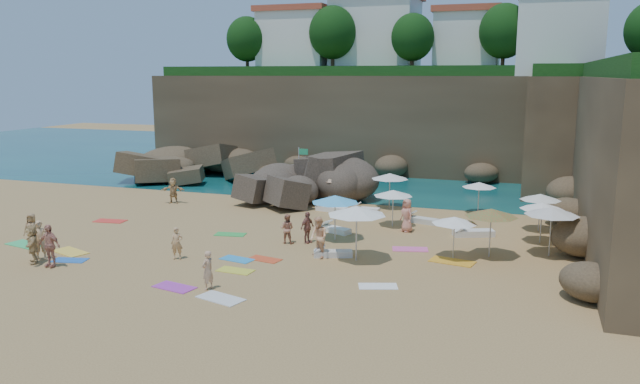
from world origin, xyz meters
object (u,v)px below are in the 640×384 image
(lounger_0, at_px, (365,210))
(person_stand_2, at_px, (331,192))
(parasol_2, at_px, (393,193))
(person_stand_5, at_px, (173,190))
(person_stand_3, at_px, (307,227))
(parasol_1, at_px, (479,185))
(person_stand_1, at_px, (287,229))
(person_stand_6, at_px, (208,270))
(parasol_0, at_px, (390,176))
(flag_pole, at_px, (300,166))
(rock_outcrop, at_px, (298,201))
(person_stand_0, at_px, (40,240))
(person_stand_4, at_px, (407,215))

(lounger_0, height_order, person_stand_2, person_stand_2)
(parasol_2, relative_size, person_stand_5, 1.29)
(person_stand_2, bearing_deg, person_stand_3, 119.72)
(person_stand_3, bearing_deg, person_stand_2, 31.16)
(parasol_1, height_order, person_stand_1, parasol_1)
(person_stand_3, bearing_deg, person_stand_6, -169.21)
(parasol_2, height_order, lounger_0, parasol_2)
(parasol_0, height_order, person_stand_6, parasol_0)
(parasol_1, xyz_separation_m, person_stand_5, (-18.77, -3.14, -0.91))
(parasol_0, height_order, parasol_1, parasol_0)
(flag_pole, height_order, parasol_1, flag_pole)
(rock_outcrop, xyz_separation_m, parasol_2, (7.23, -4.61, 1.84))
(lounger_0, bearing_deg, person_stand_6, -95.64)
(person_stand_0, distance_m, person_stand_3, 12.14)
(lounger_0, bearing_deg, rock_outcrop, 164.74)
(parasol_2, bearing_deg, person_stand_1, -129.23)
(person_stand_2, bearing_deg, person_stand_1, 113.69)
(flag_pole, distance_m, person_stand_5, 8.37)
(person_stand_0, height_order, person_stand_6, person_stand_0)
(flag_pole, distance_m, person_stand_0, 17.89)
(parasol_2, height_order, person_stand_5, parasol_2)
(person_stand_6, bearing_deg, person_stand_5, -129.52)
(person_stand_0, height_order, person_stand_4, person_stand_0)
(person_stand_6, bearing_deg, lounger_0, -174.02)
(rock_outcrop, xyz_separation_m, person_stand_0, (-6.32, -15.71, 0.88))
(parasol_0, relative_size, person_stand_6, 1.50)
(parasol_1, bearing_deg, person_stand_6, -117.13)
(lounger_0, relative_size, person_stand_2, 0.97)
(parasol_1, distance_m, parasol_2, 6.27)
(parasol_1, bearing_deg, rock_outcrop, -179.51)
(flag_pole, bearing_deg, person_stand_4, -38.10)
(parasol_2, xyz_separation_m, person_stand_1, (-4.15, -5.08, -1.11))
(rock_outcrop, xyz_separation_m, person_stand_5, (-7.41, -3.04, 0.82))
(parasol_2, relative_size, person_stand_2, 1.22)
(person_stand_1, relative_size, person_stand_6, 0.95)
(person_stand_2, bearing_deg, rock_outcrop, 7.85)
(flag_pole, bearing_deg, person_stand_3, -67.79)
(person_stand_2, height_order, person_stand_6, person_stand_2)
(parasol_1, height_order, person_stand_3, parasol_1)
(rock_outcrop, xyz_separation_m, person_stand_2, (2.37, -0.48, 0.87))
(person_stand_3, relative_size, person_stand_6, 1.01)
(person_stand_4, relative_size, person_stand_5, 1.07)
(flag_pole, relative_size, person_stand_3, 2.19)
(person_stand_3, bearing_deg, parasol_2, -13.75)
(person_stand_3, height_order, person_stand_6, person_stand_3)
(rock_outcrop, height_order, person_stand_6, rock_outcrop)
(rock_outcrop, height_order, person_stand_3, rock_outcrop)
(person_stand_0, bearing_deg, parasol_2, 0.42)
(flag_pole, relative_size, person_stand_0, 1.93)
(parasol_0, height_order, person_stand_2, parasol_0)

